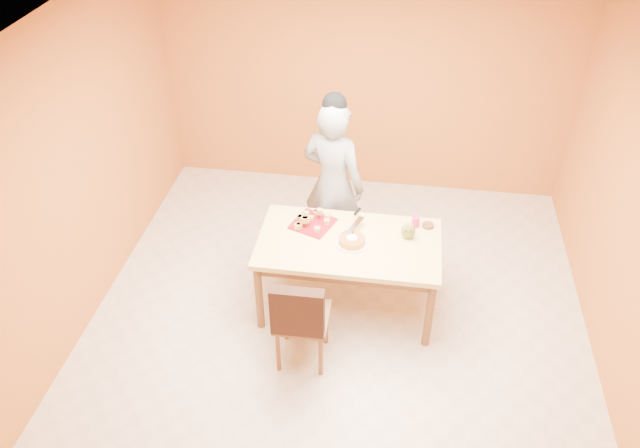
# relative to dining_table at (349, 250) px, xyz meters

# --- Properties ---
(floor) EXTENTS (5.00, 5.00, 0.00)m
(floor) POSITION_rel_dining_table_xyz_m (-0.06, -0.35, -0.67)
(floor) COLOR beige
(floor) RESTS_ON ground
(ceiling) EXTENTS (5.00, 5.00, 0.00)m
(ceiling) POSITION_rel_dining_table_xyz_m (-0.06, -0.35, 2.03)
(ceiling) COLOR silver
(ceiling) RESTS_ON wall_back
(wall_back) EXTENTS (4.50, 0.00, 4.50)m
(wall_back) POSITION_rel_dining_table_xyz_m (-0.06, 2.15, 0.68)
(wall_back) COLOR #BC692B
(wall_back) RESTS_ON floor
(wall_left) EXTENTS (0.00, 5.00, 5.00)m
(wall_left) POSITION_rel_dining_table_xyz_m (-2.31, -0.35, 0.68)
(wall_left) COLOR #BC692B
(wall_left) RESTS_ON floor
(dining_table) EXTENTS (1.60, 0.90, 0.76)m
(dining_table) POSITION_rel_dining_table_xyz_m (0.00, 0.00, 0.00)
(dining_table) COLOR #EED87C
(dining_table) RESTS_ON floor
(dining_chair) EXTENTS (0.45, 0.52, 0.96)m
(dining_chair) POSITION_rel_dining_table_xyz_m (-0.30, -0.71, -0.17)
(dining_chair) COLOR brown
(dining_chair) RESTS_ON floor
(pastry_pile) EXTENTS (0.30, 0.30, 0.10)m
(pastry_pile) POSITION_rel_dining_table_xyz_m (-0.35, 0.20, 0.16)
(pastry_pile) COLOR tan
(pastry_pile) RESTS_ON pastry_platter
(person) EXTENTS (0.74, 0.61, 1.74)m
(person) POSITION_rel_dining_table_xyz_m (-0.23, 0.71, 0.21)
(person) COLOR gray
(person) RESTS_ON floor
(pastry_platter) EXTENTS (0.43, 0.43, 0.02)m
(pastry_platter) POSITION_rel_dining_table_xyz_m (-0.35, 0.20, 0.10)
(pastry_platter) COLOR maroon
(pastry_platter) RESTS_ON dining_table
(red_dinner_plate) EXTENTS (0.32, 0.32, 0.02)m
(red_dinner_plate) POSITION_rel_dining_table_xyz_m (-0.34, 0.23, 0.10)
(red_dinner_plate) COLOR maroon
(red_dinner_plate) RESTS_ON dining_table
(white_cake_plate) EXTENTS (0.32, 0.32, 0.01)m
(white_cake_plate) POSITION_rel_dining_table_xyz_m (0.03, -0.03, 0.10)
(white_cake_plate) COLOR silver
(white_cake_plate) RESTS_ON dining_table
(sponge_cake) EXTENTS (0.23, 0.23, 0.05)m
(sponge_cake) POSITION_rel_dining_table_xyz_m (0.03, -0.03, 0.13)
(sponge_cake) COLOR orange
(sponge_cake) RESTS_ON white_cake_plate
(cake_server) EXTENTS (0.14, 0.27, 0.01)m
(cake_server) POSITION_rel_dining_table_xyz_m (0.04, 0.15, 0.17)
(cake_server) COLOR silver
(cake_server) RESTS_ON sponge_cake
(egg_ornament) EXTENTS (0.13, 0.10, 0.16)m
(egg_ornament) POSITION_rel_dining_table_xyz_m (0.50, 0.13, 0.17)
(egg_ornament) COLOR olive
(egg_ornament) RESTS_ON dining_table
(magenta_glass) EXTENTS (0.08, 0.08, 0.10)m
(magenta_glass) POSITION_rel_dining_table_xyz_m (0.57, 0.31, 0.14)
(magenta_glass) COLOR #C81E6B
(magenta_glass) RESTS_ON dining_table
(checker_tin) EXTENTS (0.12, 0.12, 0.03)m
(checker_tin) POSITION_rel_dining_table_xyz_m (0.68, 0.32, 0.11)
(checker_tin) COLOR #33170E
(checker_tin) RESTS_ON dining_table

